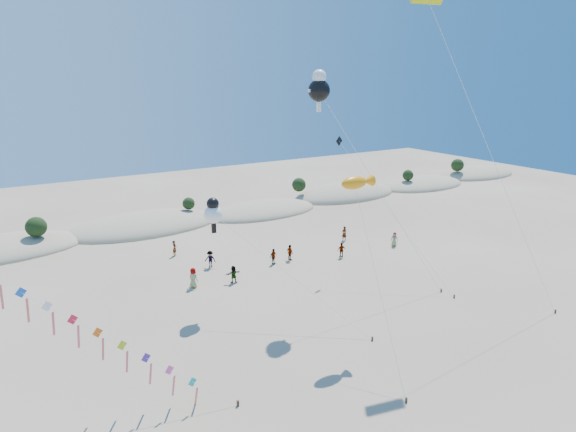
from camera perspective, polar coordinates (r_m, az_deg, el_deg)
The scene contains 7 objects.
dune_ridge at distance 63.10m, azimuth -15.72°, elevation -1.07°, with size 145.30×11.49×5.57m.
fish_kite at distance 33.34m, azimuth 8.26°, elevation 3.91°, with size 4.02×8.91×11.62m.
cartoon_kite_low at distance 38.22m, azimuth -8.83°, elevation 0.43°, with size 7.92×11.98×9.07m.
cartoon_kite_high at distance 39.41m, azimuth 3.72°, elevation 14.90°, with size 10.06×7.21×18.70m.
parafoil_kite at distance 38.41m, azimuth 16.45°, elevation 22.96°, with size 10.05×8.31×23.92m.
dark_kite at distance 44.89m, azimuth 9.86°, elevation 3.66°, with size 4.16×12.12×12.77m.
beachgoers at distance 48.09m, azimuth -2.82°, elevation -4.93°, with size 24.01×10.46×1.83m.
Camera 1 is at (-14.43, -13.34, 18.04)m, focal length 30.00 mm.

